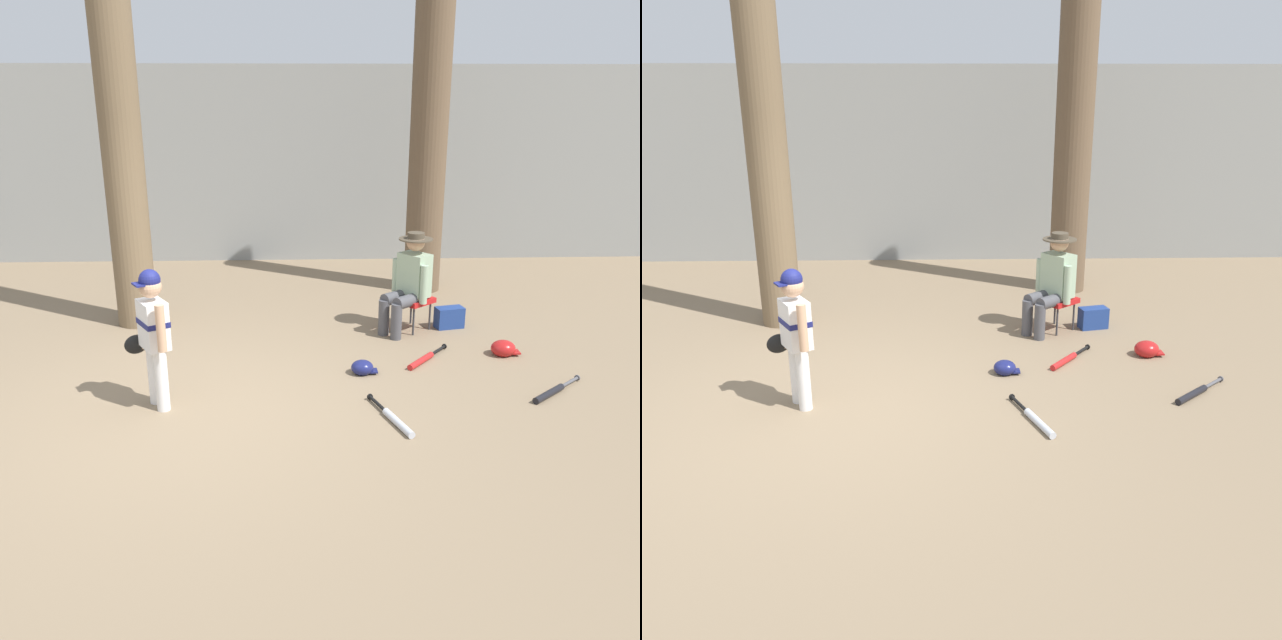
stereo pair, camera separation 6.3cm
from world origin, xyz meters
TOP-DOWN VIEW (x-y plane):
  - ground_plane at (0.00, 0.00)m, footprint 60.00×60.00m
  - concrete_back_wall at (0.00, 6.01)m, footprint 18.00×0.36m
  - tree_near_player at (-1.00, 2.58)m, footprint 0.79×0.79m
  - tree_behind_spectator at (2.85, 3.96)m, footprint 0.82×0.82m
  - young_ballplayer at (-0.30, 0.23)m, footprint 0.50×0.52m
  - folding_stool at (2.41, 2.21)m, footprint 0.56×0.56m
  - seated_spectator at (2.33, 2.15)m, footprint 0.65×0.61m
  - handbag_beside_stool at (2.87, 2.25)m, footprint 0.37×0.25m
  - bat_aluminum_silver at (1.84, -0.19)m, footprint 0.33×0.78m
  - bat_black_composite at (3.43, 0.31)m, footprint 0.65×0.56m
  - bat_red_barrel at (2.35, 1.17)m, footprint 0.55×0.64m
  - batting_helmet_red at (3.27, 1.33)m, footprint 0.32×0.25m
  - batting_helmet_navy at (1.66, 0.89)m, footprint 0.27×0.21m

SIDE VIEW (x-z plane):
  - ground_plane at x=0.00m, z-range 0.00..0.00m
  - bat_aluminum_silver at x=1.84m, z-range 0.00..0.07m
  - bat_red_barrel at x=2.35m, z-range 0.00..0.07m
  - bat_black_composite at x=3.43m, z-range 0.00..0.07m
  - batting_helmet_navy at x=1.66m, z-range -0.01..0.15m
  - batting_helmet_red at x=3.27m, z-range -0.01..0.17m
  - handbag_beside_stool at x=2.87m, z-range 0.00..0.26m
  - folding_stool at x=2.41m, z-range 0.16..0.57m
  - seated_spectator at x=2.33m, z-range 0.04..1.24m
  - young_ballplayer at x=-0.30m, z-range 0.09..1.40m
  - concrete_back_wall at x=0.00m, z-range 0.00..3.19m
  - tree_behind_spectator at x=2.85m, z-range -0.41..4.13m
  - tree_near_player at x=-1.00m, z-range -0.42..6.03m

